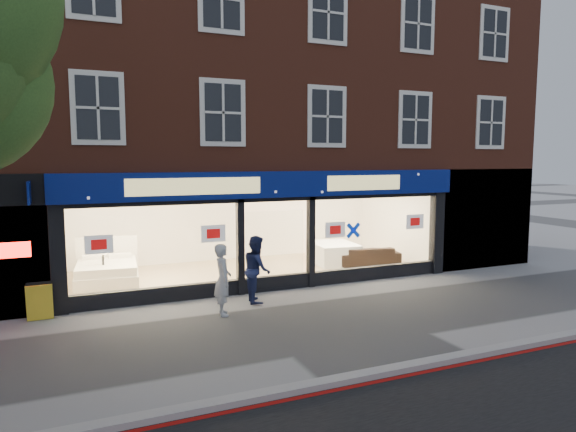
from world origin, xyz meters
TOP-DOWN VIEW (x-y plane):
  - ground at (0.00, 0.00)m, footprint 120.00×120.00m
  - kerb_line at (0.00, -3.10)m, footprint 60.00×0.10m
  - kerb_stone at (0.00, -2.90)m, footprint 60.00×0.25m
  - showroom_floor at (0.00, 5.25)m, footprint 11.00×4.50m
  - building at (-0.02, 6.93)m, footprint 19.00×8.26m
  - display_bed at (-4.28, 5.46)m, footprint 1.90×2.24m
  - bedside_table at (-4.40, 5.05)m, footprint 0.51×0.51m
  - mattress_stack at (3.00, 5.28)m, footprint 1.53×1.86m
  - sofa at (3.93, 4.58)m, footprint 2.20×1.26m
  - a_board at (-5.92, 2.70)m, footprint 0.57×0.37m
  - pedestrian_grey at (-2.01, 1.46)m, footprint 0.48×0.66m
  - pedestrian_blue at (-0.91, 2.17)m, footprint 0.78×0.93m

SIDE VIEW (x-z plane):
  - ground at x=0.00m, z-range 0.00..0.00m
  - kerb_line at x=0.00m, z-range 0.00..0.01m
  - showroom_floor at x=0.00m, z-range 0.00..0.10m
  - kerb_stone at x=0.00m, z-range 0.00..0.12m
  - bedside_table at x=-4.40m, z-range 0.10..0.65m
  - sofa at x=3.93m, z-range 0.10..0.70m
  - a_board at x=-5.92m, z-range 0.00..0.86m
  - display_bed at x=-4.28m, z-range -0.16..1.03m
  - mattress_stack at x=3.00m, z-range 0.10..0.79m
  - pedestrian_grey at x=-2.01m, z-range 0.00..1.68m
  - pedestrian_blue at x=-0.91m, z-range 0.00..1.70m
  - building at x=-0.02m, z-range 1.52..11.82m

